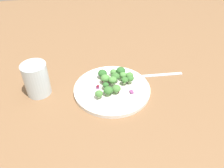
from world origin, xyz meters
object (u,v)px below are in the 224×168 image
object	(u,v)px
broccoli_floret_2	(108,91)
fork	(152,75)
broccoli_floret_0	(116,89)
plate	(112,89)
broccoli_floret_1	(113,80)
water_glass	(36,79)

from	to	relation	value
broccoli_floret_2	fork	distance (cm)	18.70
broccoli_floret_0	fork	world-z (taller)	broccoli_floret_0
plate	broccoli_floret_1	distance (cm)	2.83
water_glass	fork	bearing A→B (deg)	3.95
broccoli_floret_0	broccoli_floret_1	world-z (taller)	broccoli_floret_1
broccoli_floret_2	fork	xyz separation A→B (cm)	(16.35, 8.66, -2.75)
broccoli_floret_2	fork	world-z (taller)	broccoli_floret_2
broccoli_floret_1	water_glass	bearing A→B (deg)	174.58
broccoli_floret_1	fork	xyz separation A→B (cm)	(14.41, 4.70, -3.32)
plate	fork	xyz separation A→B (cm)	(14.71, 5.45, -0.61)
broccoli_floret_0	broccoli_floret_2	bearing A→B (deg)	-170.47
fork	broccoli_floret_1	bearing A→B (deg)	-161.93
broccoli_floret_1	broccoli_floret_2	size ratio (longest dim) A/B	0.93
broccoli_floret_2	broccoli_floret_0	bearing A→B (deg)	9.53
plate	water_glass	xyz separation A→B (cm)	(-22.31, 2.90, 4.24)
broccoli_floret_1	broccoli_floret_2	bearing A→B (deg)	-116.07
plate	broccoli_floret_2	size ratio (longest dim) A/B	8.26
water_glass	broccoli_floret_0	bearing A→B (deg)	-13.78
broccoli_floret_0	broccoli_floret_1	xyz separation A→B (cm)	(-0.56, 3.54, 0.52)
plate	broccoli_floret_2	world-z (taller)	broccoli_floret_2
water_glass	plate	bearing A→B (deg)	-7.39
plate	broccoli_floret_2	bearing A→B (deg)	-117.07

